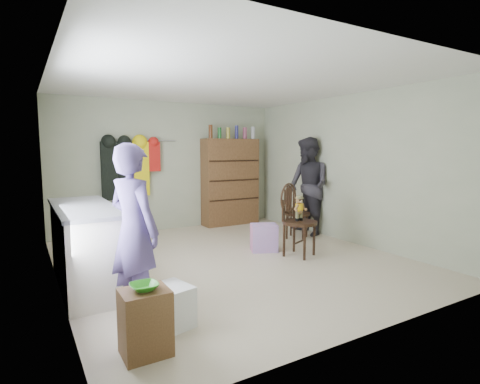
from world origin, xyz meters
TOP-DOWN VIEW (x-y plane):
  - ground_plane at (0.00, 0.00)m, footprint 5.00×5.00m
  - room_walls at (0.00, 0.53)m, footprint 5.00×5.00m
  - counter at (-1.95, 0.00)m, footprint 0.64×1.86m
  - stool at (-1.80, -1.83)m, footprint 0.36×0.31m
  - bowl at (-1.80, -1.83)m, footprint 0.21×0.21m
  - plastic_tub at (-1.50, -1.49)m, footprint 0.46×0.44m
  - chair_front at (0.94, -0.28)m, footprint 0.64×0.64m
  - chair_far at (1.62, 0.62)m, footprint 0.59×0.59m
  - striped_bag at (0.67, 0.17)m, footprint 0.49×0.45m
  - person_left at (-1.67, -1.09)m, footprint 0.60×0.71m
  - person_right at (2.00, 0.70)m, footprint 0.81×0.97m
  - dresser at (1.25, 2.30)m, footprint 1.20×0.39m
  - coat_rack at (-0.83, 2.38)m, footprint 1.42×0.12m

SIDE VIEW (x-z plane):
  - ground_plane at x=0.00m, z-range 0.00..0.00m
  - plastic_tub at x=-1.50m, z-range 0.00..0.37m
  - striped_bag at x=0.67m, z-range 0.00..0.42m
  - stool at x=-1.80m, z-range 0.00..0.52m
  - counter at x=-1.95m, z-range 0.00..0.94m
  - chair_far at x=1.62m, z-range 0.03..0.99m
  - bowl at x=-1.80m, z-range 0.52..0.57m
  - chair_front at x=0.94m, z-range 0.07..1.15m
  - person_left at x=-1.67m, z-range 0.00..1.64m
  - person_right at x=2.00m, z-range 0.00..1.81m
  - dresser at x=1.25m, z-range -0.12..1.95m
  - coat_rack at x=-0.83m, z-range 0.70..1.80m
  - room_walls at x=0.00m, z-range -0.92..4.08m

